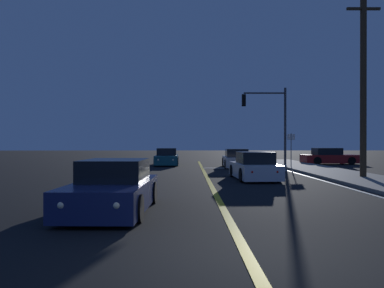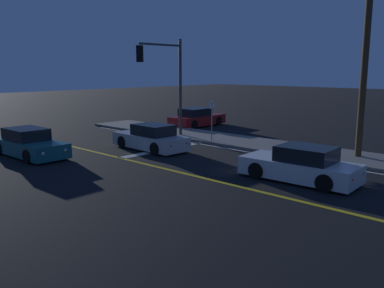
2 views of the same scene
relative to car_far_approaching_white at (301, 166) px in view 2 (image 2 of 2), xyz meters
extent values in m
cube|color=gold|center=(-2.24, -1.62, -0.58)|extent=(0.20, 38.31, 0.01)
cube|color=silver|center=(3.09, -1.62, -0.58)|extent=(0.16, 38.31, 0.01)
cube|color=silver|center=(0.55, 8.15, -0.58)|extent=(5.59, 0.50, 0.01)
cube|color=silver|center=(0.00, 0.06, -0.14)|extent=(1.97, 4.44, 0.68)
cube|color=black|center=(0.01, -0.20, 0.46)|extent=(1.62, 2.08, 0.60)
cylinder|color=black|center=(-0.89, 1.38, -0.26)|extent=(0.25, 0.65, 0.64)
cylinder|color=black|center=(0.76, 1.45, -0.26)|extent=(0.25, 0.65, 0.64)
cylinder|color=black|center=(-0.77, -1.33, -0.26)|extent=(0.25, 0.65, 0.64)
cylinder|color=black|center=(0.89, -1.25, -0.26)|extent=(0.25, 0.65, 0.64)
sphere|color=#FFF4CC|center=(-0.65, 2.16, -0.06)|extent=(0.18, 0.18, 0.18)
sphere|color=#FFF4CC|center=(0.45, 2.21, -0.06)|extent=(0.18, 0.18, 0.18)
sphere|color=red|center=(-0.45, -2.09, -0.06)|extent=(0.14, 0.14, 0.14)
sphere|color=red|center=(0.65, -2.04, -0.06)|extent=(0.14, 0.14, 0.14)
cube|color=#195960|center=(-4.92, 11.76, -0.14)|extent=(1.86, 4.65, 0.68)
cube|color=black|center=(-4.93, 12.04, 0.46)|extent=(1.56, 2.16, 0.60)
cylinder|color=black|center=(-4.07, 10.35, -0.26)|extent=(0.23, 0.64, 0.64)
cylinder|color=black|center=(-5.71, 10.32, -0.26)|extent=(0.23, 0.64, 0.64)
cylinder|color=black|center=(-4.14, 13.21, -0.26)|extent=(0.23, 0.64, 0.64)
cylinder|color=black|center=(-5.77, 13.18, -0.26)|extent=(0.23, 0.64, 0.64)
sphere|color=#FFF4CC|center=(-4.33, 9.53, -0.06)|extent=(0.18, 0.18, 0.18)
sphere|color=#FFF4CC|center=(-5.42, 9.51, -0.06)|extent=(0.18, 0.18, 0.18)
sphere|color=red|center=(-4.43, 14.03, -0.06)|extent=(0.14, 0.14, 0.14)
cube|color=maroon|center=(8.51, 13.00, -0.14)|extent=(4.59, 2.00, 0.68)
cube|color=black|center=(8.24, 12.99, 0.46)|extent=(2.14, 1.66, 0.60)
cylinder|color=black|center=(9.89, 13.91, -0.26)|extent=(0.65, 0.24, 0.64)
cylinder|color=black|center=(9.95, 12.19, -0.26)|extent=(0.65, 0.24, 0.64)
cylinder|color=black|center=(7.08, 13.81, -0.26)|extent=(0.65, 0.24, 0.64)
cylinder|color=black|center=(7.14, 12.09, -0.26)|extent=(0.65, 0.24, 0.64)
sphere|color=#FFF4CC|center=(10.70, 13.65, -0.06)|extent=(0.18, 0.18, 0.18)
sphere|color=#FFF4CC|center=(10.74, 12.50, -0.06)|extent=(0.18, 0.18, 0.18)
sphere|color=red|center=(6.28, 13.50, -0.06)|extent=(0.14, 0.14, 0.14)
sphere|color=red|center=(6.32, 12.35, -0.06)|extent=(0.14, 0.14, 0.14)
cube|color=#B2B5BA|center=(0.20, 8.80, -0.14)|extent=(1.84, 4.44, 0.68)
cube|color=black|center=(0.19, 8.54, 0.46)|extent=(1.53, 2.06, 0.60)
cylinder|color=black|center=(-0.55, 10.18, -0.26)|extent=(0.24, 0.65, 0.64)
cylinder|color=black|center=(1.04, 10.14, -0.26)|extent=(0.24, 0.65, 0.64)
cylinder|color=black|center=(-0.63, 7.46, -0.26)|extent=(0.24, 0.65, 0.64)
cylinder|color=black|center=(0.96, 7.42, -0.26)|extent=(0.24, 0.65, 0.64)
sphere|color=#FFF4CC|center=(-0.27, 10.95, -0.06)|extent=(0.18, 0.18, 0.18)
sphere|color=#FFF4CC|center=(0.79, 10.92, -0.06)|extent=(0.18, 0.18, 0.18)
sphere|color=red|center=(-0.39, 6.67, -0.06)|extent=(0.14, 0.14, 0.14)
sphere|color=red|center=(0.67, 6.64, -0.06)|extent=(0.14, 0.14, 0.14)
cylinder|color=#38383D|center=(4.14, 10.45, 2.39)|extent=(0.18, 0.18, 5.94)
cylinder|color=#38383D|center=(2.57, 10.45, 4.96)|extent=(3.15, 0.12, 0.12)
cube|color=black|center=(1.00, 10.45, 4.41)|extent=(0.28, 0.28, 0.90)
sphere|color=red|center=(1.00, 10.45, 4.68)|extent=(0.22, 0.22, 0.22)
sphere|color=#4C2D05|center=(1.00, 10.45, 4.41)|extent=(0.22, 0.22, 0.22)
sphere|color=#0A3814|center=(1.00, 10.45, 4.14)|extent=(0.22, 0.22, 0.22)
cylinder|color=#42301E|center=(5.24, -0.14, 4.24)|extent=(0.30, 0.30, 9.64)
cylinder|color=slate|center=(3.84, 7.65, 0.63)|extent=(0.06, 0.06, 2.42)
cube|color=white|center=(3.84, 7.65, 1.59)|extent=(0.56, 0.12, 0.40)
camera|label=1|loc=(-3.17, -18.53, 1.21)|focal=35.86mm
camera|label=2|loc=(-13.65, -7.15, 3.57)|focal=37.98mm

